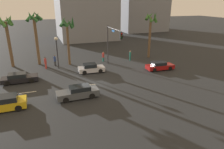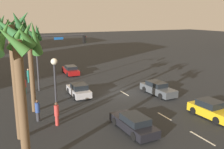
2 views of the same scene
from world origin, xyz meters
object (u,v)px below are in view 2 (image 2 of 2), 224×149
object	(u,v)px
palm_tree_1	(18,63)
pedestrian_0	(38,110)
car_0	(71,70)
pedestrian_2	(57,113)
traffic_signal	(55,51)
car_1	(158,89)
streetlamp	(55,75)
palm_tree_0	(29,45)
car_4	(134,123)
pedestrian_1	(28,75)
car_2	(79,90)
palm_tree_3	(15,33)
pedestrian_3	(25,86)
palm_tree_2	(13,46)
car_3	(211,110)

from	to	relation	value
palm_tree_1	pedestrian_0	bearing A→B (deg)	-14.07
car_0	pedestrian_2	world-z (taller)	pedestrian_2
traffic_signal	car_1	bearing A→B (deg)	-126.11
pedestrian_0	palm_tree_1	size ratio (longest dim) A/B	0.22
streetlamp	palm_tree_0	size ratio (longest dim) A/B	0.62
car_4	palm_tree_0	xyz separation A→B (m)	(7.44, 6.24, 5.47)
streetlamp	pedestrian_0	size ratio (longest dim) A/B	2.79
pedestrian_1	palm_tree_0	xyz separation A→B (m)	(-10.88, 0.89, 5.07)
car_2	pedestrian_2	xyz separation A→B (m)	(-6.63, 3.95, 0.39)
car_0	palm_tree_3	xyz separation A→B (m)	(1.91, 7.30, 5.61)
pedestrian_2	car_2	bearing A→B (deg)	-30.79
car_1	palm_tree_1	bearing A→B (deg)	119.95
streetlamp	pedestrian_0	distance (m)	3.21
palm_tree_3	car_2	bearing A→B (deg)	-157.70
pedestrian_3	palm_tree_0	world-z (taller)	palm_tree_0
streetlamp	palm_tree_0	world-z (taller)	palm_tree_0
streetlamp	pedestrian_1	bearing A→B (deg)	3.29
car_2	pedestrian_3	world-z (taller)	pedestrian_3
traffic_signal	palm_tree_2	bearing A→B (deg)	155.80
car_2	pedestrian_2	size ratio (longest dim) A/B	2.06
traffic_signal	streetlamp	world-z (taller)	traffic_signal
streetlamp	pedestrian_0	bearing A→B (deg)	105.30
pedestrian_1	pedestrian_3	bearing A→B (deg)	168.29
car_3	traffic_signal	distance (m)	18.07
car_1	palm_tree_2	size ratio (longest dim) A/B	0.53
pedestrian_2	pedestrian_0	bearing A→B (deg)	39.35
car_3	palm_tree_2	size ratio (longest dim) A/B	0.45
palm_tree_3	car_0	bearing A→B (deg)	-104.69
palm_tree_1	palm_tree_3	bearing A→B (deg)	-4.02
car_0	pedestrian_1	xyz separation A→B (m)	(-2.42, 6.39, 0.39)
car_1	pedestrian_0	xyz separation A→B (m)	(-1.88, 13.34, 0.31)
palm_tree_2	car_3	bearing A→B (deg)	-100.90
palm_tree_0	palm_tree_2	world-z (taller)	palm_tree_2
car_4	streetlamp	size ratio (longest dim) A/B	0.92
pedestrian_3	palm_tree_3	bearing A→B (deg)	-0.65
pedestrian_3	palm_tree_1	xyz separation A→B (m)	(-15.28, 1.62, 5.29)
streetlamp	pedestrian_2	bearing A→B (deg)	167.63
car_4	car_0	bearing A→B (deg)	-2.86
car_4	palm_tree_0	world-z (taller)	palm_tree_0
pedestrian_0	pedestrian_2	size ratio (longest dim) A/B	0.95
car_0	pedestrian_1	world-z (taller)	pedestrian_1
car_1	pedestrian_0	world-z (taller)	pedestrian_0
car_3	palm_tree_2	xyz separation A→B (m)	(2.95, 15.30, 5.92)
car_4	pedestrian_2	bearing A→B (deg)	55.68
car_2	streetlamp	bearing A→B (deg)	142.96
pedestrian_3	palm_tree_2	distance (m)	12.48
streetlamp	pedestrian_2	size ratio (longest dim) A/B	2.65
car_3	pedestrian_0	world-z (taller)	pedestrian_0
car_4	car_3	bearing A→B (deg)	-94.00
car_1	palm_tree_1	xyz separation A→B (m)	(-8.66, 15.04, 5.56)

